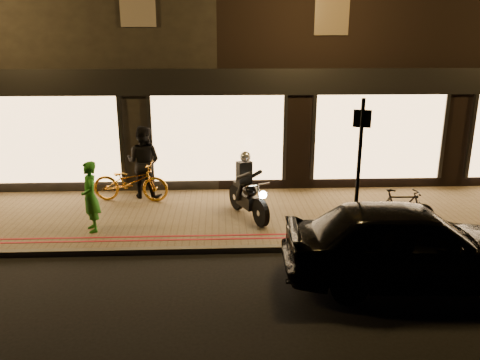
# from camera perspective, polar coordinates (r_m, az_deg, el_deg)

# --- Properties ---
(ground) EXTENTS (90.00, 90.00, 0.00)m
(ground) POSITION_cam_1_polar(r_m,az_deg,el_deg) (9.72, -2.57, -8.93)
(ground) COLOR black
(ground) RESTS_ON ground
(sidewalk) EXTENTS (50.00, 4.00, 0.12)m
(sidewalk) POSITION_cam_1_polar(r_m,az_deg,el_deg) (11.54, -2.59, -4.42)
(sidewalk) COLOR brown
(sidewalk) RESTS_ON ground
(kerb_stone) EXTENTS (50.00, 0.14, 0.12)m
(kerb_stone) POSITION_cam_1_polar(r_m,az_deg,el_deg) (9.74, -2.57, -8.48)
(kerb_stone) COLOR #59544C
(kerb_stone) RESTS_ON ground
(red_kerb_lines) EXTENTS (50.00, 0.26, 0.01)m
(red_kerb_lines) POSITION_cam_1_polar(r_m,az_deg,el_deg) (10.17, -2.58, -6.98)
(red_kerb_lines) COLOR maroon
(red_kerb_lines) RESTS_ON sidewalk
(building_row) EXTENTS (48.00, 10.11, 8.50)m
(building_row) POSITION_cam_1_polar(r_m,az_deg,el_deg) (17.78, -2.80, 16.62)
(building_row) COLOR black
(building_row) RESTS_ON ground
(motorcycle) EXTENTS (0.91, 1.83, 1.59)m
(motorcycle) POSITION_cam_1_polar(r_m,az_deg,el_deg) (11.14, 0.92, -1.50)
(motorcycle) COLOR black
(motorcycle) RESTS_ON sidewalk
(sign_post) EXTENTS (0.33, 0.17, 3.00)m
(sign_post) POSITION_cam_1_polar(r_m,az_deg,el_deg) (9.76, 14.30, 1.90)
(sign_post) COLOR black
(sign_post) RESTS_ON sidewalk
(bicycle_gold) EXTENTS (2.07, 0.93, 1.05)m
(bicycle_gold) POSITION_cam_1_polar(r_m,az_deg,el_deg) (12.62, -13.20, -0.22)
(bicycle_gold) COLOR orange
(bicycle_gold) RESTS_ON sidewalk
(bicycle_dark) EXTENTS (1.61, 0.49, 0.96)m
(bicycle_dark) POSITION_cam_1_polar(r_m,az_deg,el_deg) (10.97, 18.89, -3.44)
(bicycle_dark) COLOR black
(bicycle_dark) RESTS_ON sidewalk
(person_green) EXTENTS (0.59, 0.68, 1.58)m
(person_green) POSITION_cam_1_polar(r_m,az_deg,el_deg) (10.77, -17.78, -1.96)
(person_green) COLOR #23741F
(person_green) RESTS_ON sidewalk
(person_dark) EXTENTS (1.12, 0.97, 1.95)m
(person_dark) POSITION_cam_1_polar(r_m,az_deg,el_deg) (12.77, -11.68, 2.17)
(person_dark) COLOR black
(person_dark) RESTS_ON sidewalk
(parked_car) EXTENTS (4.48, 1.97, 1.50)m
(parked_car) POSITION_cam_1_polar(r_m,az_deg,el_deg) (8.86, 19.83, -7.22)
(parked_car) COLOR black
(parked_car) RESTS_ON ground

